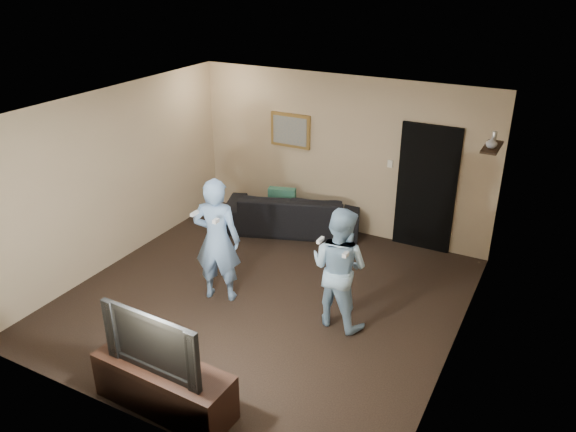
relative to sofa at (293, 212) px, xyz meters
The scene contains 19 objects.
ground 2.20m from the sofa, 72.68° to the right, with size 5.00×5.00×0.00m, color black.
ceiling 3.15m from the sofa, 72.68° to the right, with size 5.00×5.00×0.04m, color silver.
wall_back 1.24m from the sofa, 33.23° to the left, with size 5.00×0.04×2.60m, color tan.
wall_front 4.72m from the sofa, 81.95° to the right, with size 5.00×0.04×2.60m, color tan.
wall_left 2.95m from the sofa, 131.75° to the right, with size 0.04×5.00×2.60m, color tan.
wall_right 3.89m from the sofa, 33.41° to the right, with size 0.04×5.00×2.60m, color tan.
sofa is the anchor object (origin of this frame).
throw_pillow 0.25m from the sofa, behind, with size 0.46×0.15×0.46m, color #1B5141.
painting_frame 1.36m from the sofa, 122.34° to the left, with size 0.72×0.05×0.57m, color olive.
painting_canvas 1.35m from the sofa, 124.18° to the left, with size 0.62×0.01×0.47m, color slate.
doorway 2.24m from the sofa, 10.64° to the left, with size 0.90×0.06×2.00m, color black.
light_switch 1.83m from the sofa, 14.93° to the left, with size 0.08×0.02×0.12m, color silver.
wall_shelf 3.47m from the sofa, ahead, with size 0.20×0.60×0.03m, color black.
shelf_vase 3.53m from the sofa, ahead, with size 0.14×0.14×0.15m, color #BCBBC1.
shelf_figurine 3.52m from the sofa, ahead, with size 0.06×0.06×0.18m, color silver.
tv_console 4.37m from the sofa, 79.85° to the right, with size 1.51×0.49×0.54m, color black.
television 4.40m from the sofa, 79.85° to the right, with size 1.16×0.15×0.67m, color black.
wii_player_left 2.38m from the sofa, 87.76° to the right, with size 0.72×0.58×1.72m.
wii_player_right 2.77m from the sofa, 50.60° to the right, with size 0.84×0.70×1.57m.
Camera 1 is at (3.31, -5.57, 4.20)m, focal length 35.00 mm.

